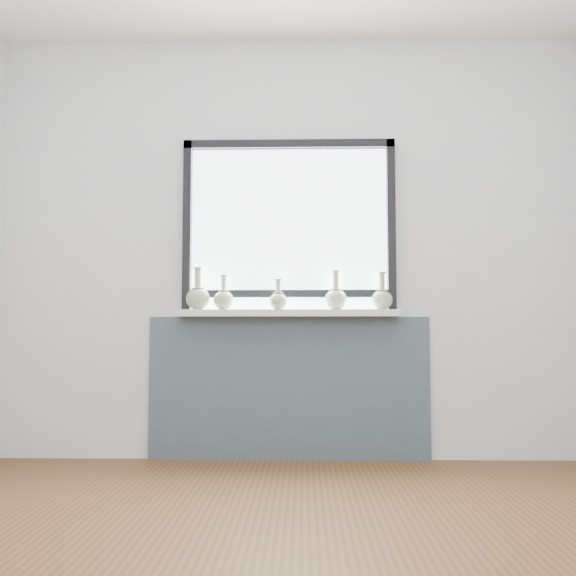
{
  "coord_description": "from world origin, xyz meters",
  "views": [
    {
      "loc": [
        0.09,
        -2.13,
        0.76
      ],
      "look_at": [
        0.0,
        1.55,
        1.02
      ],
      "focal_mm": 40.0,
      "sensor_mm": 36.0,
      "label": 1
    }
  ],
  "objects_px": {
    "vase_b": "(224,299)",
    "vase_c": "(278,300)",
    "windowsill": "(289,313)",
    "vase_d": "(336,298)",
    "vase_e": "(382,298)",
    "vase_a": "(198,297)"
  },
  "relations": [
    {
      "from": "vase_c",
      "to": "vase_d",
      "type": "bearing_deg",
      "value": 6.11
    },
    {
      "from": "windowsill",
      "to": "vase_b",
      "type": "bearing_deg",
      "value": -179.62
    },
    {
      "from": "vase_a",
      "to": "vase_c",
      "type": "xyz_separation_m",
      "value": [
        0.48,
        -0.02,
        -0.02
      ]
    },
    {
      "from": "vase_b",
      "to": "vase_a",
      "type": "bearing_deg",
      "value": -176.75
    },
    {
      "from": "windowsill",
      "to": "vase_a",
      "type": "relative_size",
      "value": 5.16
    },
    {
      "from": "windowsill",
      "to": "vase_d",
      "type": "relative_size",
      "value": 5.53
    },
    {
      "from": "vase_b",
      "to": "vase_e",
      "type": "relative_size",
      "value": 0.92
    },
    {
      "from": "vase_a",
      "to": "vase_b",
      "type": "xyz_separation_m",
      "value": [
        0.15,
        0.01,
        -0.01
      ]
    },
    {
      "from": "windowsill",
      "to": "vase_e",
      "type": "distance_m",
      "value": 0.57
    },
    {
      "from": "vase_b",
      "to": "vase_d",
      "type": "xyz_separation_m",
      "value": [
        0.68,
        0.01,
        0.01
      ]
    },
    {
      "from": "vase_a",
      "to": "vase_c",
      "type": "bearing_deg",
      "value": -1.89
    },
    {
      "from": "vase_b",
      "to": "windowsill",
      "type": "bearing_deg",
      "value": 0.38
    },
    {
      "from": "vase_a",
      "to": "vase_b",
      "type": "distance_m",
      "value": 0.15
    },
    {
      "from": "vase_c",
      "to": "vase_d",
      "type": "xyz_separation_m",
      "value": [
        0.35,
        0.04,
        0.01
      ]
    },
    {
      "from": "vase_e",
      "to": "vase_d",
      "type": "bearing_deg",
      "value": 179.19
    },
    {
      "from": "windowsill",
      "to": "vase_e",
      "type": "bearing_deg",
      "value": 0.6
    },
    {
      "from": "vase_d",
      "to": "vase_e",
      "type": "bearing_deg",
      "value": -0.81
    },
    {
      "from": "vase_b",
      "to": "vase_c",
      "type": "relative_size",
      "value": 1.14
    },
    {
      "from": "vase_b",
      "to": "vase_c",
      "type": "xyz_separation_m",
      "value": [
        0.33,
        -0.02,
        -0.01
      ]
    },
    {
      "from": "vase_e",
      "to": "windowsill",
      "type": "bearing_deg",
      "value": -179.4
    },
    {
      "from": "windowsill",
      "to": "vase_d",
      "type": "xyz_separation_m",
      "value": [
        0.28,
        0.01,
        0.09
      ]
    },
    {
      "from": "vase_b",
      "to": "vase_e",
      "type": "distance_m",
      "value": 0.95
    }
  ]
}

